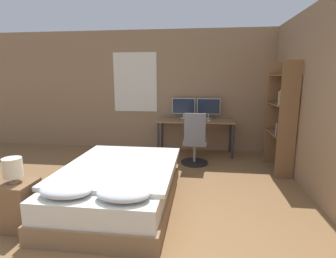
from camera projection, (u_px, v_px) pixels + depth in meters
The scene contains 12 objects.
wall_back at pixel (174, 91), 5.96m from camera, with size 12.00×0.08×2.70m.
wall_side_right at pixel (336, 104), 3.12m from camera, with size 0.06×12.00×2.70m.
bed at pixel (119, 185), 3.46m from camera, with size 1.43×2.10×0.60m.
nightstand at pixel (17, 205), 2.91m from camera, with size 0.40×0.37×0.53m.
bedside_lamp at pixel (13, 168), 2.83m from camera, with size 0.20×0.20×0.28m.
desk at pixel (195, 124), 5.67m from camera, with size 1.65×0.60×0.76m.
monitor_left at pixel (184, 107), 5.83m from camera, with size 0.51×0.16×0.45m.
monitor_right at pixel (209, 107), 5.76m from camera, with size 0.51×0.16×0.45m.
keyboard at pixel (195, 121), 5.46m from camera, with size 0.37×0.13×0.02m.
computer_mouse at pixel (209, 121), 5.42m from camera, with size 0.07×0.05×0.04m.
office_chair at pixel (195, 145), 5.02m from camera, with size 0.52×0.52×1.02m.
bookshelf at pixel (282, 113), 4.50m from camera, with size 0.30×0.86×1.93m.
Camera 1 is at (0.61, -1.84, 1.66)m, focal length 28.00 mm.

